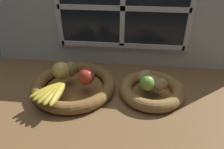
{
  "coord_description": "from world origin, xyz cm",
  "views": [
    {
      "loc": [
        5.84,
        -73.11,
        56.16
      ],
      "look_at": [
        -2.38,
        2.31,
        9.29
      ],
      "focal_mm": 33.42,
      "sensor_mm": 36.0,
      "label": 1
    }
  ],
  "objects_px": {
    "apple_golden_left": "(61,71)",
    "potato_large": "(153,80)",
    "lime_near": "(147,83)",
    "fruit_bowl_left": "(74,85)",
    "banana_bunch_front": "(53,92)",
    "pear_brown": "(71,69)",
    "apple_red_right": "(86,76)",
    "potato_small": "(160,84)",
    "fruit_bowl_right": "(151,90)",
    "potato_oblong": "(145,76)",
    "chili_pepper": "(158,86)"
  },
  "relations": [
    {
      "from": "apple_golden_left",
      "to": "potato_large",
      "type": "xyz_separation_m",
      "value": [
        0.4,
        -0.01,
        -0.02
      ]
    },
    {
      "from": "lime_near",
      "to": "fruit_bowl_left",
      "type": "bearing_deg",
      "value": 173.67
    },
    {
      "from": "banana_bunch_front",
      "to": "pear_brown",
      "type": "bearing_deg",
      "value": 76.87
    },
    {
      "from": "fruit_bowl_left",
      "to": "lime_near",
      "type": "relative_size",
      "value": 5.84
    },
    {
      "from": "apple_red_right",
      "to": "potato_small",
      "type": "relative_size",
      "value": 1.2
    },
    {
      "from": "lime_near",
      "to": "pear_brown",
      "type": "bearing_deg",
      "value": 168.85
    },
    {
      "from": "pear_brown",
      "to": "lime_near",
      "type": "height_order",
      "value": "pear_brown"
    },
    {
      "from": "fruit_bowl_right",
      "to": "lime_near",
      "type": "relative_size",
      "value": 4.36
    },
    {
      "from": "banana_bunch_front",
      "to": "potato_oblong",
      "type": "height_order",
      "value": "potato_oblong"
    },
    {
      "from": "fruit_bowl_left",
      "to": "potato_large",
      "type": "height_order",
      "value": "potato_large"
    },
    {
      "from": "banana_bunch_front",
      "to": "potato_oblong",
      "type": "relative_size",
      "value": 2.07
    },
    {
      "from": "fruit_bowl_right",
      "to": "chili_pepper",
      "type": "xyz_separation_m",
      "value": [
        0.02,
        -0.02,
        0.04
      ]
    },
    {
      "from": "apple_golden_left",
      "to": "potato_oblong",
      "type": "relative_size",
      "value": 0.97
    },
    {
      "from": "fruit_bowl_right",
      "to": "chili_pepper",
      "type": "relative_size",
      "value": 2.06
    },
    {
      "from": "lime_near",
      "to": "potato_large",
      "type": "bearing_deg",
      "value": 56.31
    },
    {
      "from": "pear_brown",
      "to": "banana_bunch_front",
      "type": "relative_size",
      "value": 0.43
    },
    {
      "from": "banana_bunch_front",
      "to": "fruit_bowl_left",
      "type": "bearing_deg",
      "value": 66.02
    },
    {
      "from": "fruit_bowl_right",
      "to": "fruit_bowl_left",
      "type": "bearing_deg",
      "value": 180.0
    },
    {
      "from": "potato_oblong",
      "to": "potato_large",
      "type": "distance_m",
      "value": 0.04
    },
    {
      "from": "apple_red_right",
      "to": "chili_pepper",
      "type": "distance_m",
      "value": 0.3
    },
    {
      "from": "potato_large",
      "to": "chili_pepper",
      "type": "xyz_separation_m",
      "value": [
        0.02,
        -0.02,
        -0.01
      ]
    },
    {
      "from": "apple_golden_left",
      "to": "potato_oblong",
      "type": "xyz_separation_m",
      "value": [
        0.37,
        0.02,
        -0.01
      ]
    },
    {
      "from": "fruit_bowl_left",
      "to": "potato_small",
      "type": "bearing_deg",
      "value": -4.49
    },
    {
      "from": "fruit_bowl_right",
      "to": "potato_small",
      "type": "height_order",
      "value": "potato_small"
    },
    {
      "from": "fruit_bowl_left",
      "to": "potato_large",
      "type": "relative_size",
      "value": 4.87
    },
    {
      "from": "fruit_bowl_right",
      "to": "lime_near",
      "type": "bearing_deg",
      "value": -123.69
    },
    {
      "from": "potato_oblong",
      "to": "potato_large",
      "type": "bearing_deg",
      "value": -37.87
    },
    {
      "from": "banana_bunch_front",
      "to": "apple_red_right",
      "type": "bearing_deg",
      "value": 39.14
    },
    {
      "from": "apple_golden_left",
      "to": "potato_oblong",
      "type": "bearing_deg",
      "value": 2.47
    },
    {
      "from": "fruit_bowl_left",
      "to": "chili_pepper",
      "type": "xyz_separation_m",
      "value": [
        0.37,
        -0.02,
        0.04
      ]
    },
    {
      "from": "banana_bunch_front",
      "to": "potato_small",
      "type": "height_order",
      "value": "potato_small"
    },
    {
      "from": "fruit_bowl_left",
      "to": "banana_bunch_front",
      "type": "bearing_deg",
      "value": -113.98
    },
    {
      "from": "potato_oblong",
      "to": "chili_pepper",
      "type": "bearing_deg",
      "value": -42.38
    },
    {
      "from": "fruit_bowl_right",
      "to": "chili_pepper",
      "type": "bearing_deg",
      "value": -48.48
    },
    {
      "from": "apple_red_right",
      "to": "pear_brown",
      "type": "bearing_deg",
      "value": 148.08
    },
    {
      "from": "potato_large",
      "to": "banana_bunch_front",
      "type": "bearing_deg",
      "value": -163.79
    },
    {
      "from": "fruit_bowl_left",
      "to": "apple_golden_left",
      "type": "xyz_separation_m",
      "value": [
        -0.05,
        0.01,
        0.07
      ]
    },
    {
      "from": "apple_red_right",
      "to": "fruit_bowl_left",
      "type": "bearing_deg",
      "value": 162.72
    },
    {
      "from": "fruit_bowl_right",
      "to": "apple_golden_left",
      "type": "bearing_deg",
      "value": 178.56
    },
    {
      "from": "chili_pepper",
      "to": "apple_golden_left",
      "type": "bearing_deg",
      "value": -162.07
    },
    {
      "from": "fruit_bowl_right",
      "to": "potato_large",
      "type": "height_order",
      "value": "potato_large"
    },
    {
      "from": "banana_bunch_front",
      "to": "potato_small",
      "type": "relative_size",
      "value": 2.73
    },
    {
      "from": "fruit_bowl_left",
      "to": "apple_golden_left",
      "type": "height_order",
      "value": "apple_golden_left"
    },
    {
      "from": "fruit_bowl_right",
      "to": "chili_pepper",
      "type": "distance_m",
      "value": 0.05
    },
    {
      "from": "apple_golden_left",
      "to": "chili_pepper",
      "type": "relative_size",
      "value": 0.58
    },
    {
      "from": "apple_red_right",
      "to": "potato_large",
      "type": "relative_size",
      "value": 0.96
    },
    {
      "from": "fruit_bowl_right",
      "to": "potato_oblong",
      "type": "relative_size",
      "value": 3.44
    },
    {
      "from": "apple_red_right",
      "to": "banana_bunch_front",
      "type": "relative_size",
      "value": 0.44
    },
    {
      "from": "lime_near",
      "to": "potato_oblong",
      "type": "bearing_deg",
      "value": 98.65
    },
    {
      "from": "banana_bunch_front",
      "to": "chili_pepper",
      "type": "xyz_separation_m",
      "value": [
        0.42,
        0.09,
        -0.01
      ]
    }
  ]
}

